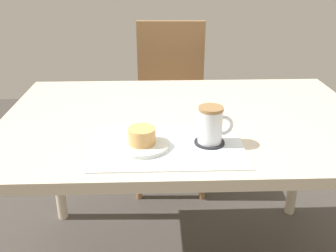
% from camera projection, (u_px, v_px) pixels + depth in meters
% --- Properties ---
extents(dining_table, '(1.31, 0.86, 0.72)m').
position_uv_depth(dining_table, '(185.00, 134.00, 1.37)').
color(dining_table, beige).
rests_on(dining_table, ground_plane).
extents(wooden_chair, '(0.44, 0.44, 0.92)m').
position_uv_depth(wooden_chair, '(171.00, 98.00, 2.14)').
color(wooden_chair, '#997047').
rests_on(wooden_chair, ground_plane).
extents(placemat, '(0.45, 0.30, 0.00)m').
position_uv_depth(placemat, '(168.00, 146.00, 1.12)').
color(placemat, white).
rests_on(placemat, dining_table).
extents(pastry_plate, '(0.16, 0.16, 0.01)m').
position_uv_depth(pastry_plate, '(142.00, 145.00, 1.11)').
color(pastry_plate, silver).
rests_on(pastry_plate, placemat).
extents(pastry, '(0.08, 0.08, 0.05)m').
position_uv_depth(pastry, '(142.00, 136.00, 1.10)').
color(pastry, '#E0A860').
rests_on(pastry, pastry_plate).
extents(coffee_coaster, '(0.09, 0.09, 0.00)m').
position_uv_depth(coffee_coaster, '(209.00, 142.00, 1.14)').
color(coffee_coaster, '#232328').
rests_on(coffee_coaster, placemat).
extents(coffee_mug, '(0.11, 0.07, 0.11)m').
position_uv_depth(coffee_mug, '(211.00, 125.00, 1.11)').
color(coffee_mug, white).
rests_on(coffee_mug, coffee_coaster).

